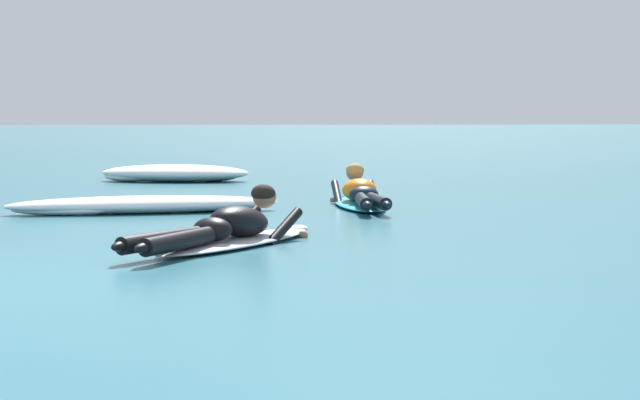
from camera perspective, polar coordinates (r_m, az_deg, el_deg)
The scene contains 5 objects.
ground_plane at distance 17.75m, azimuth -10.63°, elevation 0.73°, with size 120.00×120.00×0.00m, color #2D6B7A.
surfer_near at distance 9.73m, azimuth -4.50°, elevation -1.50°, with size 1.78×2.51×0.53m.
surfer_far at distance 13.50m, azimuth 2.02°, elevation 0.21°, with size 0.60×2.51×0.53m.
whitewater_front at distance 18.42m, azimuth -7.12°, elevation 1.30°, with size 2.48×1.39×0.27m.
whitewater_mid_left at distance 12.97m, azimuth -8.65°, elevation -0.24°, with size 3.07×1.05×0.19m.
Camera 1 is at (2.03, -7.59, 1.17)m, focal length 65.11 mm.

